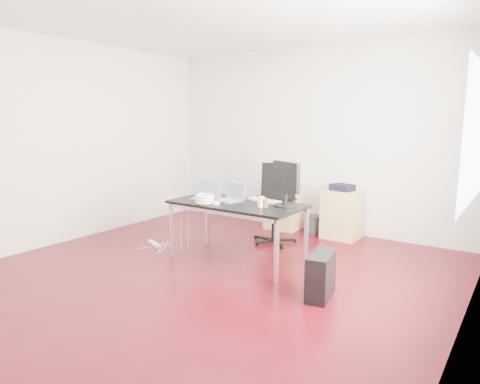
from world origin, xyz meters
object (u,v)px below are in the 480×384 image
Objects in this scene: desk at (237,207)px; filing_cabinet_left at (285,206)px; pc_tower at (321,276)px; filing_cabinet_right at (342,214)px; office_chair at (276,199)px.

filing_cabinet_left is (-0.30, 1.74, -0.33)m from desk.
filing_cabinet_left reaches higher than pc_tower.
filing_cabinet_left is 0.95m from filing_cabinet_right.
desk reaches higher than pc_tower.
office_chair reaches higher than filing_cabinet_right.
office_chair reaches higher than desk.
pc_tower is (1.28, -0.42, -0.46)m from desk.
desk reaches higher than filing_cabinet_right.
filing_cabinet_right is 1.56× the size of pc_tower.
filing_cabinet_left is at bearing 92.48° from office_chair.
pc_tower is at bearing -53.78° from filing_cabinet_left.
office_chair is at bearing -71.33° from filing_cabinet_left.
office_chair is (-0.05, 1.02, -0.07)m from desk.
office_chair is 0.80m from filing_cabinet_left.
desk is 2.29× the size of filing_cabinet_right.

